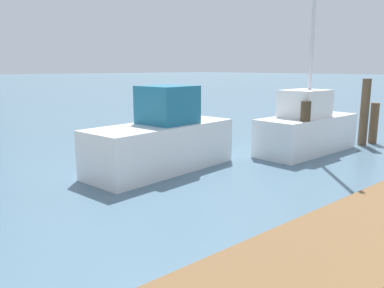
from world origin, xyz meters
TOP-DOWN VIEW (x-y plane):
  - dock_piling_0 at (7.04, 12.23)m, footprint 0.30×0.30m
  - dock_piling_1 at (10.72, 12.13)m, footprint 0.31×0.31m
  - dock_piling_2 at (11.39, 12.06)m, footprint 0.30×0.30m
  - moored_boat_0 at (3.06, 14.19)m, footprint 4.56×2.15m
  - moored_boat_3 at (8.08, 12.82)m, footprint 4.05×1.56m

SIDE VIEW (x-z plane):
  - dock_piling_2 at x=11.39m, z-range 0.00..1.52m
  - moored_boat_0 at x=3.06m, z-range -0.33..2.01m
  - moored_boat_3 at x=8.08m, z-range -3.63..5.34m
  - dock_piling_0 at x=7.04m, z-range 0.00..1.83m
  - dock_piling_1 at x=10.72m, z-range 0.00..2.43m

